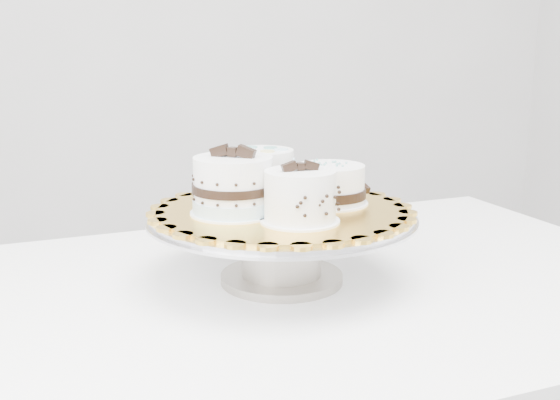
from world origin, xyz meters
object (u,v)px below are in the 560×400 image
object	(u,v)px
table	(310,337)
cake_swirl	(300,198)
cake_banded	(233,188)
cake_ribbon	(331,186)
cake_board	(282,210)
cake_stand	(282,234)
cake_dots	(262,172)

from	to	relation	value
table	cake_swirl	size ratio (longest dim) A/B	10.83
cake_swirl	cake_banded	bearing A→B (deg)	136.52
cake_banded	cake_ribbon	bearing A→B (deg)	41.06
cake_board	cake_ribbon	bearing A→B (deg)	2.61
table	cake_stand	bearing A→B (deg)	149.43
cake_dots	cake_stand	bearing A→B (deg)	-67.29
table	cake_dots	xyz separation A→B (m)	(-0.04, 0.11, 0.23)
cake_ribbon	table	bearing A→B (deg)	-154.63
cake_stand	cake_swirl	bearing A→B (deg)	-92.02
cake_swirl	cake_ribbon	bearing A→B (deg)	47.74
cake_board	cake_swirl	world-z (taller)	cake_swirl
cake_banded	cake_stand	bearing A→B (deg)	41.31
cake_stand	cake_ribbon	size ratio (longest dim) A/B	3.31
table	cake_board	xyz separation A→B (m)	(-0.04, 0.02, 0.19)
cake_dots	cake_ribbon	bearing A→B (deg)	-24.87
cake_banded	cake_dots	world-z (taller)	cake_banded
cake_dots	cake_ribbon	world-z (taller)	cake_dots
table	cake_stand	size ratio (longest dim) A/B	2.97
cake_stand	cake_swirl	world-z (taller)	cake_swirl
cake_banded	table	bearing A→B (deg)	29.75
table	cake_banded	size ratio (longest dim) A/B	7.50
cake_board	cake_banded	xyz separation A→B (m)	(-0.07, -0.00, 0.04)
cake_stand	cake_ribbon	bearing A→B (deg)	2.61
cake_board	cake_banded	world-z (taller)	cake_banded
table	cake_ribbon	bearing A→B (deg)	28.32
cake_stand	cake_board	bearing A→B (deg)	180.00
cake_banded	cake_dots	bearing A→B (deg)	90.16
cake_stand	cake_ribbon	distance (m)	0.10
cake_ribbon	cake_banded	bearing A→B (deg)	177.78
cake_banded	cake_dots	xyz separation A→B (m)	(0.07, 0.09, -0.00)
table	cake_banded	bearing A→B (deg)	169.42
table	cake_ribbon	distance (m)	0.23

